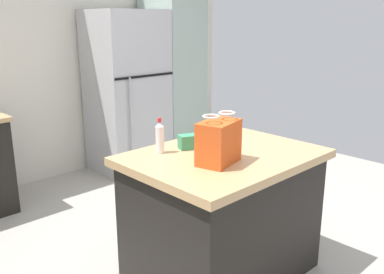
# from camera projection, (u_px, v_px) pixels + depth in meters

# --- Properties ---
(ground) EXTENTS (6.47, 6.47, 0.00)m
(ground) POSITION_uv_depth(u_px,v_px,m) (197.00, 266.00, 3.07)
(ground) COLOR #ADA89E
(back_wall) EXTENTS (5.39, 0.13, 2.63)m
(back_wall) POSITION_uv_depth(u_px,v_px,m) (31.00, 60.00, 4.42)
(back_wall) COLOR silver
(back_wall) RESTS_ON ground
(kitchen_island) EXTENTS (1.22, 0.94, 0.88)m
(kitchen_island) POSITION_uv_depth(u_px,v_px,m) (223.00, 214.00, 2.87)
(kitchen_island) COLOR black
(kitchen_island) RESTS_ON ground
(refrigerator) EXTENTS (0.80, 0.71, 1.83)m
(refrigerator) POSITION_uv_depth(u_px,v_px,m) (127.00, 92.00, 4.85)
(refrigerator) COLOR #B7B7BC
(refrigerator) RESTS_ON ground
(tall_cabinet) EXTENTS (0.57, 0.64, 2.05)m
(tall_cabinet) POSITION_uv_depth(u_px,v_px,m) (173.00, 77.00, 5.29)
(tall_cabinet) COLOR #9EB2A8
(tall_cabinet) RESTS_ON ground
(shopping_bag) EXTENTS (0.31, 0.24, 0.31)m
(shopping_bag) POSITION_uv_depth(u_px,v_px,m) (219.00, 142.00, 2.53)
(shopping_bag) COLOR #DB511E
(shopping_bag) RESTS_ON kitchen_island
(small_box) EXTENTS (0.15, 0.13, 0.10)m
(small_box) POSITION_uv_depth(u_px,v_px,m) (189.00, 142.00, 2.84)
(small_box) COLOR #388E66
(small_box) RESTS_ON kitchen_island
(bottle) EXTENTS (0.06, 0.06, 0.23)m
(bottle) POSITION_uv_depth(u_px,v_px,m) (160.00, 137.00, 2.73)
(bottle) COLOR white
(bottle) RESTS_ON kitchen_island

